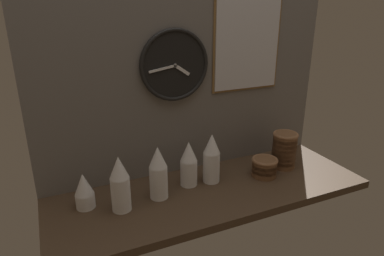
{
  "coord_description": "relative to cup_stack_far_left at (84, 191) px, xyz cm",
  "views": [
    {
      "loc": [
        -70.53,
        -134.23,
        89.29
      ],
      "look_at": [
        -8.24,
        4.0,
        32.51
      ],
      "focal_mm": 32.0,
      "sensor_mm": 36.0,
      "label": 1
    }
  ],
  "objects": [
    {
      "name": "bowl_stack_right",
      "position": [
        92.36,
        -8.34,
        -3.05
      ],
      "size": [
        14.05,
        14.05,
        10.13
      ],
      "color": "brown",
      "rests_on": "ground_plane"
    },
    {
      "name": "wall_clock",
      "position": [
        50.82,
        14.85,
        50.56
      ],
      "size": [
        36.16,
        2.7,
        36.16
      ],
      "color": "black"
    },
    {
      "name": "cup_stack_far_left",
      "position": [
        0.0,
        0.0,
        0.0
      ],
      "size": [
        8.76,
        8.76,
        17.08
      ],
      "color": "white",
      "rests_on": "ground_plane"
    },
    {
      "name": "bowl_stack_far_right",
      "position": [
        108.6,
        -4.09,
        2.17
      ],
      "size": [
        14.05,
        14.05,
        20.56
      ],
      "color": "brown",
      "rests_on": "ground_plane"
    },
    {
      "name": "cup_stack_left",
      "position": [
        14.69,
        -8.82,
        4.67
      ],
      "size": [
        8.76,
        8.76,
        26.41
      ],
      "color": "white",
      "rests_on": "ground_plane"
    },
    {
      "name": "cup_stack_center_left",
      "position": [
        33.52,
        -5.69,
        4.67
      ],
      "size": [
        8.76,
        8.76,
        26.41
      ],
      "color": "white",
      "rests_on": "ground_plane"
    },
    {
      "name": "wall_tiled_back",
      "position": [
        59.68,
        17.88,
        43.96
      ],
      "size": [
        160.0,
        3.0,
        105.0
      ],
      "color": "slate",
      "rests_on": "ground_plane"
    },
    {
      "name": "cup_stack_center_right",
      "position": [
        63.64,
        -2.0,
        4.67
      ],
      "size": [
        8.76,
        8.76,
        26.41
      ],
      "color": "white",
      "rests_on": "ground_plane"
    },
    {
      "name": "ground_plane",
      "position": [
        59.68,
        -8.62,
        -10.54
      ],
      "size": [
        160.0,
        56.0,
        4.0
      ],
      "primitive_type": "cube",
      "color": "#4C3826"
    },
    {
      "name": "menu_board",
      "position": [
        93.19,
        15.73,
        59.79
      ],
      "size": [
        41.17,
        1.32,
        52.59
      ],
      "color": "olive"
    },
    {
      "name": "cup_stack_center",
      "position": [
        51.46,
        -0.51,
        3.33
      ],
      "size": [
        8.76,
        8.76,
        23.74
      ],
      "color": "white",
      "rests_on": "ground_plane"
    }
  ]
}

